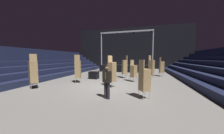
% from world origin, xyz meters
% --- Properties ---
extents(ground_plane, '(22.00, 30.00, 0.10)m').
position_xyz_m(ground_plane, '(0.00, 0.00, -0.05)').
color(ground_plane, slate).
extents(arena_end_wall, '(22.00, 0.30, 8.00)m').
position_xyz_m(arena_end_wall, '(0.00, 15.00, 4.00)').
color(arena_end_wall, black).
rests_on(arena_end_wall, ground_plane).
extents(bleacher_bank_left, '(5.25, 24.00, 3.15)m').
position_xyz_m(bleacher_bank_left, '(-8.38, 1.00, 1.58)').
color(bleacher_bank_left, '#191E38').
rests_on(bleacher_bank_left, ground_plane).
extents(stage_riser, '(7.81, 3.22, 5.82)m').
position_xyz_m(stage_riser, '(-0.00, 9.70, 0.59)').
color(stage_riser, black).
rests_on(stage_riser, ground_plane).
extents(man_with_tie, '(0.57, 0.35, 1.69)m').
position_xyz_m(man_with_tie, '(0.71, -2.41, 0.95)').
color(man_with_tie, black).
rests_on(man_with_tie, ground_plane).
extents(chair_stack_front_left, '(0.60, 0.60, 2.22)m').
position_xyz_m(chair_stack_front_left, '(0.34, -0.12, 1.11)').
color(chair_stack_front_left, '#B2B5BA').
rests_on(chair_stack_front_left, ground_plane).
extents(chair_stack_front_right, '(0.62, 0.62, 1.88)m').
position_xyz_m(chair_stack_front_right, '(1.66, 2.09, 0.94)').
color(chair_stack_front_right, '#B2B5BA').
rests_on(chair_stack_front_right, ground_plane).
extents(chair_stack_mid_left, '(0.61, 0.61, 1.96)m').
position_xyz_m(chair_stack_mid_left, '(2.51, -1.88, 0.98)').
color(chair_stack_mid_left, '#B2B5BA').
rests_on(chair_stack_mid_left, ground_plane).
extents(chair_stack_mid_right, '(0.60, 0.60, 2.31)m').
position_xyz_m(chair_stack_mid_right, '(-4.52, -1.97, 1.15)').
color(chair_stack_mid_right, '#B2B5BA').
rests_on(chair_stack_mid_right, ground_plane).
extents(chair_stack_mid_centre, '(0.57, 0.57, 2.31)m').
position_xyz_m(chair_stack_mid_centre, '(-2.74, 0.47, 1.15)').
color(chair_stack_mid_centre, '#B2B5BA').
rests_on(chair_stack_mid_centre, ground_plane).
extents(chair_stack_rear_left, '(0.60, 0.60, 2.31)m').
position_xyz_m(chair_stack_rear_left, '(3.24, 3.97, 1.15)').
color(chair_stack_rear_left, '#B2B5BA').
rests_on(chair_stack_rear_left, ground_plane).
extents(chair_stack_rear_right, '(0.60, 0.60, 2.31)m').
position_xyz_m(chair_stack_rear_right, '(0.63, 3.70, 1.15)').
color(chair_stack_rear_right, '#B2B5BA').
rests_on(chair_stack_rear_right, ground_plane).
extents(chair_stack_rear_centre, '(0.51, 0.51, 2.14)m').
position_xyz_m(chair_stack_rear_centre, '(4.43, 5.80, 1.07)').
color(chair_stack_rear_centre, '#B2B5BA').
rests_on(chair_stack_rear_centre, ground_plane).
extents(equipment_road_case, '(0.95, 0.68, 0.71)m').
position_xyz_m(equipment_road_case, '(-2.23, 2.45, 0.36)').
color(equipment_road_case, black).
rests_on(equipment_road_case, ground_plane).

